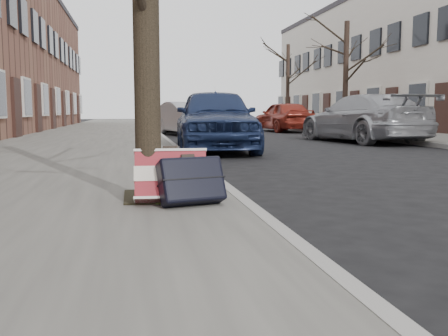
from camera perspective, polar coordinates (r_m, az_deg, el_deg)
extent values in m
plane|color=black|center=(4.65, 20.05, -6.24)|extent=(120.00, 120.00, 0.00)
cube|color=slate|center=(18.97, -14.60, 3.50)|extent=(5.00, 70.00, 0.12)
cube|color=gray|center=(21.47, 17.77, 3.73)|extent=(4.00, 70.00, 0.12)
cube|color=black|center=(5.19, -6.64, -3.16)|extent=(0.85, 0.85, 0.02)
cube|color=maroon|center=(4.76, -6.10, -0.97)|extent=(0.69, 0.40, 0.52)
cube|color=black|center=(4.64, -3.76, -1.41)|extent=(0.67, 0.50, 0.47)
imported|color=#182448|center=(12.48, -1.07, 5.60)|extent=(2.21, 4.78, 1.59)
imported|color=#AAACB2|center=(20.45, -4.18, 5.65)|extent=(2.56, 4.39, 1.37)
imported|color=#3B3B40|center=(25.17, -5.65, 5.69)|extent=(2.61, 4.77, 1.27)
imported|color=#94969B|center=(16.60, 15.52, 5.47)|extent=(2.81, 5.44, 1.51)
imported|color=maroon|center=(24.23, 6.77, 5.86)|extent=(2.18, 4.44, 1.46)
cylinder|color=black|center=(23.50, 13.73, 10.15)|extent=(0.24, 0.24, 4.86)
cylinder|color=black|center=(31.48, 7.29, 9.39)|extent=(0.22, 0.22, 4.94)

